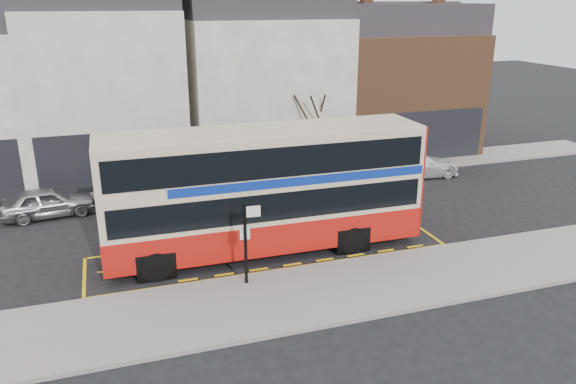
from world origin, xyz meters
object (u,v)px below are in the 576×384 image
object	(u,v)px
car_silver	(48,202)
double_decker_bus	(265,189)
car_grey	(171,182)
street_tree_right	(309,104)
bus_stop_post	(247,236)
car_white	(416,164)

from	to	relation	value
car_silver	double_decker_bus	bearing A→B (deg)	-135.87
car_grey	street_tree_right	distance (m)	8.78
bus_stop_post	car_white	bearing A→B (deg)	43.07
car_silver	car_grey	size ratio (longest dim) A/B	0.95
double_decker_bus	car_silver	bearing A→B (deg)	142.23
double_decker_bus	street_tree_right	world-z (taller)	street_tree_right
double_decker_bus	bus_stop_post	xyz separation A→B (m)	(-1.42, -2.68, -0.67)
bus_stop_post	street_tree_right	world-z (taller)	street_tree_right
double_decker_bus	car_white	bearing A→B (deg)	32.85
bus_stop_post	car_white	size ratio (longest dim) A/B	0.60
car_silver	car_grey	world-z (taller)	car_grey
bus_stop_post	car_grey	bearing A→B (deg)	102.27
bus_stop_post	car_silver	world-z (taller)	bus_stop_post
car_grey	car_white	xyz separation A→B (m)	(13.58, -1.07, 0.00)
car_silver	car_white	distance (m)	19.32
bus_stop_post	car_grey	distance (m)	10.77
double_decker_bus	street_tree_right	size ratio (longest dim) A/B	2.09
car_silver	street_tree_right	world-z (taller)	street_tree_right
bus_stop_post	street_tree_right	distance (m)	13.96
double_decker_bus	street_tree_right	xyz separation A→B (m)	(5.24, 9.40, 1.45)
bus_stop_post	car_white	xyz separation A→B (m)	(12.24, 9.55, -1.20)
double_decker_bus	car_silver	distance (m)	10.98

